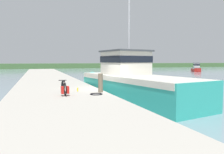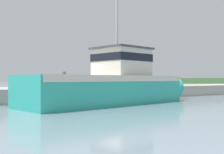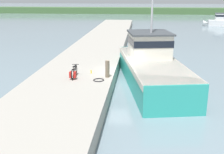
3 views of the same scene
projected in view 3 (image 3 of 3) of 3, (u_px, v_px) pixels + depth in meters
name	position (u px, v px, depth m)	size (l,w,h in m)	color
ground_plane	(124.00, 84.00, 19.88)	(320.00, 320.00, 0.00)	gray
dock_pier	(77.00, 77.00, 20.08)	(5.51, 80.00, 0.92)	#A39E93
fishing_boat_main	(151.00, 65.00, 19.97)	(5.32, 12.97, 9.49)	teal
boat_green_anchored	(221.00, 21.00, 55.29)	(6.89, 1.85, 2.51)	silver
bicycle_touring	(74.00, 73.00, 18.17)	(0.45, 1.76, 0.77)	black
mooring_post	(107.00, 69.00, 18.26)	(0.28, 0.28, 1.11)	#756651
hose_coil	(99.00, 80.00, 17.72)	(0.69, 0.69, 0.05)	black
water_bottle_by_bike	(91.00, 72.00, 19.25)	(0.08, 0.08, 0.23)	yellow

